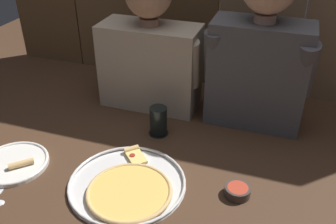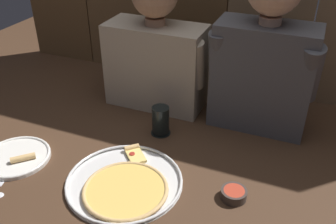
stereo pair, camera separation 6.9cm
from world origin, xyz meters
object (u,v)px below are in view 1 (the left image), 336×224
pizza_tray (128,186)px  dinner_plate (14,163)px  diner_right (261,50)px  diner_left (150,47)px  drinking_glass (158,121)px  dipping_bowl (237,191)px

pizza_tray → dinner_plate: size_ratio=1.60×
dinner_plate → diner_right: diner_right is taller
dinner_plate → diner_right: bearing=37.1°
dinner_plate → diner_right: (0.75, 0.57, 0.30)m
diner_left → diner_right: diner_right is taller
drinking_glass → diner_right: bearing=32.8°
pizza_tray → diner_left: diner_left is taller
dipping_bowl → diner_right: diner_right is taller
drinking_glass → diner_left: diner_left is taller
diner_right → drinking_glass: bearing=-147.2°
pizza_tray → dipping_bowl: dipping_bowl is taller
diner_left → diner_right: bearing=-0.0°
dinner_plate → dipping_bowl: bearing=7.9°
pizza_tray → dinner_plate: 0.43m
pizza_tray → drinking_glass: size_ratio=3.32×
dipping_bowl → diner_right: size_ratio=0.13×
dinner_plate → diner_left: (0.30, 0.57, 0.26)m
drinking_glass → dipping_bowl: drinking_glass is taller
diner_left → dipping_bowl: bearing=-44.4°
dipping_bowl → diner_left: (-0.47, 0.46, 0.25)m
dinner_plate → drinking_glass: 0.54m
pizza_tray → diner_right: diner_right is taller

